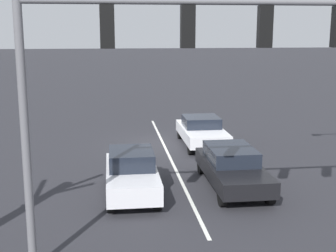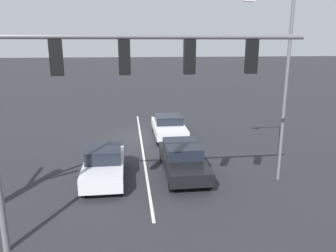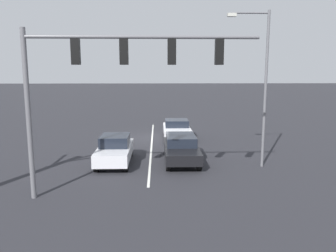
# 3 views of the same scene
# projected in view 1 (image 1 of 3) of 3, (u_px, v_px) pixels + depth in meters

# --- Properties ---
(ground_plane) EXTENTS (240.00, 240.00, 0.00)m
(ground_plane) POSITION_uv_depth(u_px,v_px,m) (163.00, 144.00, 23.42)
(ground_plane) COLOR #28282D
(lane_stripe_left_divider) EXTENTS (0.12, 17.02, 0.01)m
(lane_stripe_left_divider) POSITION_uv_depth(u_px,v_px,m) (170.00, 157.00, 20.98)
(lane_stripe_left_divider) COLOR silver
(lane_stripe_left_divider) RESTS_ON ground_plane
(car_black_leftlane_front) EXTENTS (1.84, 4.76, 1.43)m
(car_black_leftlane_front) POSITION_uv_depth(u_px,v_px,m) (232.00, 166.00, 16.93)
(car_black_leftlane_front) COLOR black
(car_black_leftlane_front) RESTS_ON ground_plane
(car_silver_midlane_front) EXTENTS (1.73, 4.18, 1.53)m
(car_silver_midlane_front) POSITION_uv_depth(u_px,v_px,m) (132.00, 173.00, 16.16)
(car_silver_midlane_front) COLOR silver
(car_silver_midlane_front) RESTS_ON ground_plane
(car_white_leftlane_second) EXTENTS (1.95, 4.44, 1.41)m
(car_white_leftlane_second) POSITION_uv_depth(u_px,v_px,m) (202.00, 131.00, 23.03)
(car_white_leftlane_second) COLOR silver
(car_white_leftlane_second) RESTS_ON ground_plane
(traffic_signal_gantry) EXTENTS (8.88, 0.37, 6.57)m
(traffic_signal_gantry) POSITION_uv_depth(u_px,v_px,m) (159.00, 57.00, 10.56)
(traffic_signal_gantry) COLOR slate
(traffic_signal_gantry) RESTS_ON ground_plane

